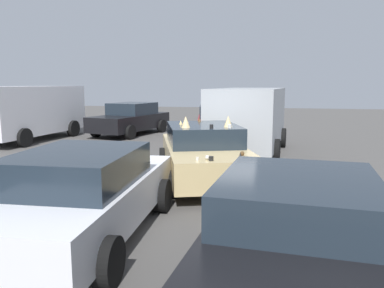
{
  "coord_description": "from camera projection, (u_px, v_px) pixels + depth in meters",
  "views": [
    {
      "loc": [
        -9.06,
        -1.53,
        2.34
      ],
      "look_at": [
        0.0,
        0.3,
        0.9
      ],
      "focal_mm": 35.92,
      "sensor_mm": 36.0,
      "label": 1
    }
  ],
  "objects": [
    {
      "name": "art_car_decorated",
      "position": [
        204.0,
        152.0,
        9.36
      ],
      "size": [
        4.73,
        3.09,
        1.63
      ],
      "rotation": [
        0.0,
        0.0,
        3.46
      ],
      "color": "#D8BC7F",
      "rests_on": "ground"
    },
    {
      "name": "parked_van_behind_left",
      "position": [
        249.0,
        117.0,
        13.12
      ],
      "size": [
        5.15,
        2.67,
        2.2
      ],
      "rotation": [
        0.0,
        0.0,
        3.05
      ],
      "color": "#9EA3A8",
      "rests_on": "ground"
    },
    {
      "name": "parked_sedan_behind_right",
      "position": [
        131.0,
        119.0,
        17.98
      ],
      "size": [
        4.68,
        2.79,
        1.48
      ],
      "rotation": [
        0.0,
        0.0,
        2.9
      ],
      "color": "black",
      "rests_on": "ground"
    },
    {
      "name": "parked_sedan_far_left",
      "position": [
        219.0,
        122.0,
        16.73
      ],
      "size": [
        4.21,
        2.54,
        1.42
      ],
      "rotation": [
        0.0,
        0.0,
        3.3
      ],
      "color": "red",
      "rests_on": "ground"
    },
    {
      "name": "ground_plane",
      "position": [
        204.0,
        180.0,
        9.44
      ],
      "size": [
        60.0,
        60.0,
        0.0
      ],
      "primitive_type": "plane",
      "color": "#514F4C"
    },
    {
      "name": "parked_van_near_left",
      "position": [
        28.0,
        110.0,
        16.06
      ],
      "size": [
        5.49,
        2.72,
        2.26
      ],
      "rotation": [
        0.0,
        0.0,
        -0.09
      ],
      "color": "silver",
      "rests_on": "ground"
    },
    {
      "name": "parked_sedan_row_back_far",
      "position": [
        298.0,
        230.0,
        4.32
      ],
      "size": [
        4.5,
        2.27,
        1.4
      ],
      "rotation": [
        0.0,
        0.0,
        -0.09
      ],
      "color": "black",
      "rests_on": "ground"
    },
    {
      "name": "parked_sedan_far_right",
      "position": [
        84.0,
        194.0,
        5.8
      ],
      "size": [
        4.44,
        2.1,
        1.39
      ],
      "rotation": [
        0.0,
        0.0,
        0.04
      ],
      "color": "white",
      "rests_on": "ground"
    }
  ]
}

